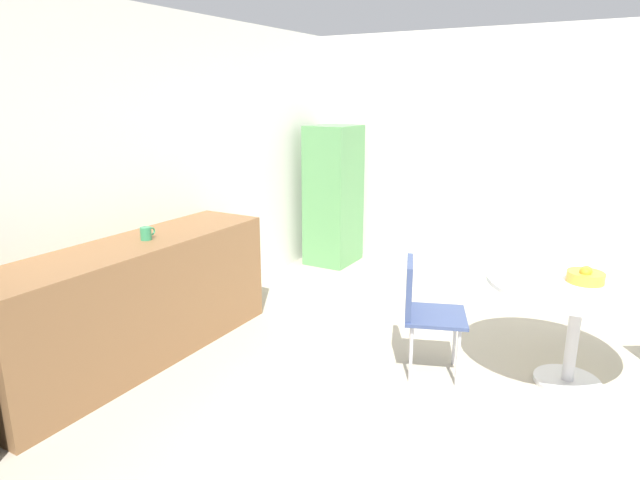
% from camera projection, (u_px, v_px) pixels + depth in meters
% --- Properties ---
extents(ground_plane, '(6.00, 6.00, 0.00)m').
position_uv_depth(ground_plane, '(512.00, 440.00, 3.10)').
color(ground_plane, '#B2A893').
extents(wall_back, '(6.00, 0.10, 2.60)m').
position_uv_depth(wall_back, '(129.00, 178.00, 4.19)').
color(wall_back, white).
rests_on(wall_back, ground_plane).
extents(wall_side_right, '(0.10, 6.00, 2.60)m').
position_uv_depth(wall_side_right, '(583.00, 161.00, 5.27)').
color(wall_side_right, white).
rests_on(wall_side_right, ground_plane).
extents(counter_block, '(2.32, 0.60, 0.90)m').
position_uv_depth(counter_block, '(136.00, 302.00, 3.96)').
color(counter_block, brown).
rests_on(counter_block, ground_plane).
extents(locker_cabinet, '(0.60, 0.50, 1.60)m').
position_uv_depth(locker_cabinet, '(333.00, 195.00, 6.25)').
color(locker_cabinet, '#599959').
rests_on(locker_cabinet, ground_plane).
extents(round_table, '(1.19, 1.19, 0.75)m').
position_uv_depth(round_table, '(578.00, 298.00, 3.55)').
color(round_table, silver).
rests_on(round_table, ground_plane).
extents(chair_navy, '(0.54, 0.54, 0.83)m').
position_uv_depth(chair_navy, '(422.00, 304.00, 3.74)').
color(chair_navy, silver).
rests_on(chair_navy, ground_plane).
extents(fruit_bowl, '(0.23, 0.23, 0.11)m').
position_uv_depth(fruit_bowl, '(586.00, 276.00, 3.46)').
color(fruit_bowl, gold).
rests_on(fruit_bowl, round_table).
extents(mug_white, '(0.13, 0.08, 0.09)m').
position_uv_depth(mug_white, '(146.00, 233.00, 3.93)').
color(mug_white, '#338C59').
rests_on(mug_white, counter_block).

